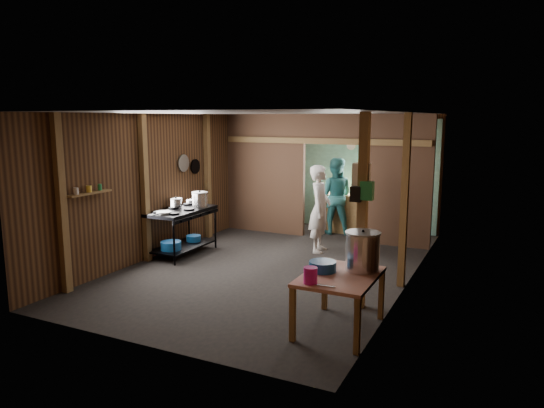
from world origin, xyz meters
The scene contains 43 objects.
floor centered at (0.00, 0.00, 0.00)m, with size 4.50×7.00×0.00m, color black.
ceiling centered at (0.00, 0.00, 2.60)m, with size 4.50×7.00×0.00m, color #48423A.
wall_back centered at (0.00, 3.50, 1.30)m, with size 4.50×0.00×2.60m, color brown.
wall_front centered at (0.00, -3.50, 1.30)m, with size 4.50×0.00×2.60m, color brown.
wall_left centered at (-2.25, 0.00, 1.30)m, with size 0.00×7.00×2.60m, color brown.
wall_right centered at (2.25, 0.00, 1.30)m, with size 0.00×7.00×2.60m, color brown.
partition_left centered at (-1.32, 2.20, 1.30)m, with size 1.85×0.10×2.60m, color #442F23.
partition_right centered at (1.57, 2.20, 1.30)m, with size 1.35×0.10×2.60m, color #442F23.
partition_header centered at (0.25, 2.20, 2.30)m, with size 1.30×0.10×0.60m, color #442F23.
turquoise_panel centered at (0.00, 3.44, 1.25)m, with size 4.40×0.06×2.50m, color #7BBFB3.
back_counter centered at (0.30, 2.95, 0.42)m, with size 1.20×0.50×0.85m, color olive.
wall_clock centered at (0.25, 3.40, 1.90)m, with size 0.20×0.20×0.03m, color silver.
post_left_a centered at (-2.18, -2.60, 1.30)m, with size 0.10×0.12×2.60m, color olive.
post_left_b centered at (-2.18, -0.80, 1.30)m, with size 0.10×0.12×2.60m, color olive.
post_left_c centered at (-2.18, 1.20, 1.30)m, with size 0.10×0.12×2.60m, color olive.
post_right centered at (2.18, -0.20, 1.30)m, with size 0.10×0.12×2.60m, color olive.
post_free centered at (1.85, -1.30, 1.30)m, with size 0.12×0.12×2.60m, color olive.
cross_beam centered at (0.00, 2.15, 2.05)m, with size 4.40×0.12×0.12m, color olive.
pan_lid_big centered at (-2.21, 0.40, 1.65)m, with size 0.34×0.34×0.03m, color gray.
pan_lid_small centered at (-2.21, 0.80, 1.55)m, with size 0.30×0.30×0.03m, color black.
wall_shelf centered at (-2.15, -2.10, 1.40)m, with size 0.14×0.80×0.03m, color olive.
jar_white centered at (-2.15, -2.35, 1.47)m, with size 0.07×0.07×0.10m, color silver.
jar_yellow centered at (-2.15, -2.10, 1.47)m, with size 0.08×0.08×0.10m, color yellow.
jar_green centered at (-2.15, -1.88, 1.47)m, with size 0.06×0.06×0.10m, color #218B47.
bag_white centered at (1.80, -1.22, 1.78)m, with size 0.22×0.15×0.32m, color silver.
bag_green centered at (1.92, -1.36, 1.60)m, with size 0.16×0.12×0.24m, color #218B47.
bag_black centered at (1.78, -1.38, 1.55)m, with size 0.14×0.10×0.20m, color black.
gas_range centered at (-1.88, -0.17, 0.43)m, with size 0.74×1.45×0.85m, color black, non-canonical shape.
prep_table centered at (1.83, -2.13, 0.34)m, with size 0.84×1.16×0.68m, color tan, non-canonical shape.
stove_pot_large centered at (-1.71, 0.20, 0.99)m, with size 0.30×0.30×0.31m, color silver, non-canonical shape.
stove_pot_med centered at (-2.05, -0.09, 0.94)m, with size 0.23×0.23×0.21m, color silver, non-canonical shape.
stove_saucepan centered at (-2.05, 0.36, 0.90)m, with size 0.15×0.15×0.09m, color silver.
frying_pan centered at (-1.88, -0.68, 0.88)m, with size 0.27×0.49×0.06m, color gray, non-canonical shape.
blue_tub_front centered at (-1.88, -0.51, 0.24)m, with size 0.37×0.37×0.15m, color navy.
blue_tub_back centered at (-1.88, 0.20, 0.22)m, with size 0.28×0.28×0.11m, color navy.
stock_pot centered at (2.01, -1.83, 0.91)m, with size 0.43×0.43×0.50m, color silver, non-canonical shape.
wash_basin centered at (1.59, -2.08, 0.75)m, with size 0.33×0.33×0.12m, color navy.
pink_bucket centered at (1.63, -2.57, 0.78)m, with size 0.16×0.16×0.19m, color #D41690.
knife centered at (1.77, -2.59, 0.69)m, with size 0.30×0.04×0.01m, color silver.
yellow_tub centered at (0.66, 2.95, 0.94)m, with size 0.34×0.34×0.19m, color yellow.
red_cup centered at (0.09, 2.95, 0.91)m, with size 0.11×0.11×0.13m, color #AC300F.
cook centered at (0.36, 1.13, 0.83)m, with size 0.60×0.40×1.66m, color silver.
worker_back centered at (0.12, 2.70, 0.84)m, with size 0.81×0.63×1.67m, color #2A7376.
Camera 1 is at (3.58, -7.61, 2.53)m, focal length 32.99 mm.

